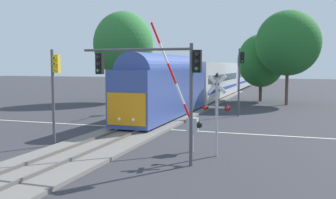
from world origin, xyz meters
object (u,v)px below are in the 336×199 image
object	(u,v)px
commuter_train	(217,78)
traffic_signal_far_side	(241,71)
traffic_signal_near_right	(157,73)
oak_far_right	(288,43)
traffic_signal_median	(55,82)
oak_behind_train	(123,44)
elm_centre_background	(261,61)
crossing_gate_near	(188,111)
crossing_gate_far	(117,94)
crossing_signal_mast	(217,106)

from	to	relation	value
commuter_train	traffic_signal_far_side	xyz separation A→B (m)	(5.84, -18.89, 1.30)
traffic_signal_near_right	oak_far_right	size ratio (longest dim) A/B	0.54
commuter_train	traffic_signal_median	xyz separation A→B (m)	(-2.34, -34.75, 0.91)
commuter_train	oak_behind_train	world-z (taller)	oak_behind_train
traffic_signal_far_side	oak_behind_train	bearing A→B (deg)	150.72
traffic_signal_far_side	elm_centre_background	xyz separation A→B (m)	(0.54, 15.24, 1.11)
commuter_train	traffic_signal_far_side	distance (m)	19.81
crossing_gate_near	crossing_gate_far	xyz separation A→B (m)	(-10.12, 12.25, -0.26)
crossing_gate_far	crossing_gate_near	bearing A→B (deg)	-50.43
oak_far_right	oak_behind_train	size ratio (longest dim) A/B	0.97
oak_far_right	elm_centre_background	distance (m)	5.34
commuter_train	traffic_signal_median	world-z (taller)	commuter_train
traffic_signal_median	traffic_signal_far_side	bearing A→B (deg)	62.72
crossing_signal_mast	crossing_gate_near	bearing A→B (deg)	159.76
traffic_signal_far_side	oak_behind_train	world-z (taller)	oak_behind_train
elm_centre_background	traffic_signal_near_right	bearing A→B (deg)	-93.46
crossing_gate_near	oak_far_right	bearing A→B (deg)	80.20
traffic_signal_near_right	oak_far_right	bearing A→B (deg)	79.81
commuter_train	oak_behind_train	distance (m)	14.70
traffic_signal_median	traffic_signal_near_right	bearing A→B (deg)	-14.35
traffic_signal_near_right	oak_behind_train	size ratio (longest dim) A/B	0.52
crossing_signal_mast	crossing_gate_far	size ratio (longest dim) A/B	0.77
traffic_signal_far_side	oak_behind_train	distance (m)	17.97
crossing_signal_mast	traffic_signal_far_side	size ratio (longest dim) A/B	0.70
traffic_signal_median	oak_far_right	world-z (taller)	oak_far_right
crossing_signal_mast	traffic_signal_median	distance (m)	9.15
commuter_train	oak_far_right	world-z (taller)	oak_far_right
oak_behind_train	traffic_signal_far_side	bearing A→B (deg)	-29.28
commuter_train	crossing_gate_far	xyz separation A→B (m)	(-5.05, -21.47, -0.84)
crossing_gate_near	crossing_signal_mast	size ratio (longest dim) A/B	1.63
oak_behind_train	crossing_gate_near	bearing A→B (deg)	-58.02
traffic_signal_near_right	oak_behind_train	xyz separation A→B (m)	(-13.99, 26.24, 2.92)
traffic_signal_far_side	traffic_signal_near_right	world-z (taller)	traffic_signal_far_side
traffic_signal_near_right	traffic_signal_median	size ratio (longest dim) A/B	1.07
oak_far_right	crossing_gate_far	bearing A→B (deg)	-136.25
crossing_gate_far	oak_behind_train	bearing A→B (deg)	112.03
crossing_signal_mast	crossing_gate_far	distance (m)	17.46
traffic_signal_near_right	traffic_signal_far_side	bearing A→B (deg)	85.30
commuter_train	crossing_signal_mast	xyz separation A→B (m)	(6.73, -34.33, -0.17)
traffic_signal_near_right	traffic_signal_median	world-z (taller)	traffic_signal_near_right
crossing_gate_near	traffic_signal_median	world-z (taller)	crossing_gate_near
oak_far_right	traffic_signal_far_side	bearing A→B (deg)	-108.24
traffic_signal_near_right	elm_centre_background	xyz separation A→B (m)	(1.98, 32.82, 0.94)
traffic_signal_median	oak_behind_train	bearing A→B (deg)	106.49
crossing_gate_far	oak_far_right	distance (m)	20.95
traffic_signal_median	oak_behind_train	distance (m)	25.81
crossing_gate_near	traffic_signal_far_side	world-z (taller)	crossing_gate_near
elm_centre_background	traffic_signal_median	bearing A→B (deg)	-105.66
crossing_gate_far	traffic_signal_median	distance (m)	13.66
crossing_signal_mast	oak_far_right	bearing A→B (deg)	83.89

